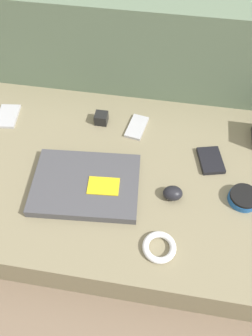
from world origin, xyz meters
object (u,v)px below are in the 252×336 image
computer_mouse (173,193)px  charger_brick (101,118)px  phone_black (211,160)px  phone_silver (8,116)px  laptop (86,184)px  speaker_puck (244,198)px  phone_small (137,127)px

computer_mouse → charger_brick: same height
phone_black → charger_brick: (-0.37, 0.11, 0.01)m
phone_silver → charger_brick: charger_brick is taller
charger_brick → computer_mouse: bearing=-44.7°
laptop → computer_mouse: size_ratio=5.36×
speaker_puck → laptop: bearing=-176.4°
laptop → phone_small: 0.28m
speaker_puck → phone_small: size_ratio=0.74×
computer_mouse → phone_black: bearing=48.1°
phone_small → charger_brick: charger_brick is taller
phone_black → phone_small: size_ratio=1.00×
phone_black → charger_brick: bearing=148.8°
computer_mouse → phone_silver: bearing=153.0°
phone_black → phone_small: bearing=142.8°
charger_brick → speaker_puck: bearing=-27.3°
phone_silver → phone_small: (0.45, 0.02, 0.00)m
charger_brick → laptop: bearing=-87.8°
laptop → phone_silver: bearing=139.8°
laptop → phone_small: (0.11, 0.26, -0.01)m
computer_mouse → charger_brick: size_ratio=1.45×
speaker_puck → phone_silver: 0.82m
laptop → phone_small: size_ratio=2.87×
phone_silver → phone_black: phone_black is taller
laptop → computer_mouse: (0.25, 0.01, 0.01)m
phone_black → laptop: bearing=-171.0°
computer_mouse → phone_silver: computer_mouse is taller
speaker_puck → phone_black: size_ratio=0.74×
phone_small → computer_mouse: bearing=-51.2°
phone_small → charger_brick: 0.12m
phone_silver → phone_small: size_ratio=1.02×
laptop → phone_silver: size_ratio=2.81×
charger_brick → phone_black: bearing=-17.0°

